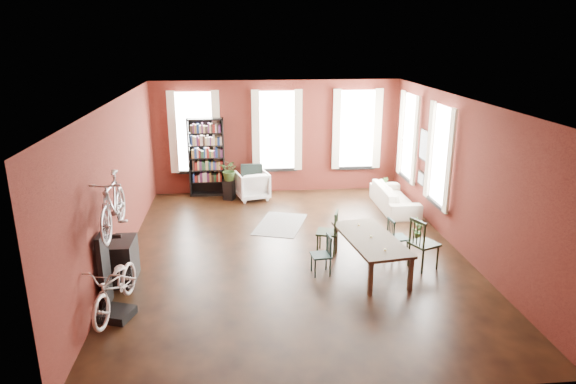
{
  "coord_description": "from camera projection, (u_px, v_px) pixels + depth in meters",
  "views": [
    {
      "loc": [
        -1.1,
        -9.88,
        4.47
      ],
      "look_at": [
        -0.07,
        0.6,
        1.17
      ],
      "focal_mm": 32.0,
      "sensor_mm": 36.0,
      "label": 1
    }
  ],
  "objects": [
    {
      "name": "plant_small",
      "position": [
        417.0,
        235.0,
        11.58
      ],
      "size": [
        0.38,
        0.53,
        0.17
      ],
      "primitive_type": "imported",
      "rotation": [
        0.0,
        0.0,
        0.28
      ],
      "color": "#315E25",
      "rests_on": "ground"
    },
    {
      "name": "dining_chair_c",
      "position": [
        424.0,
        243.0,
        10.02
      ],
      "size": [
        0.63,
        0.63,
        1.03
      ],
      "primitive_type": "cube",
      "rotation": [
        0.0,
        0.0,
        1.98
      ],
      "color": "#1F2F1C",
      "rests_on": "ground"
    },
    {
      "name": "console_table",
      "position": [
        124.0,
        261.0,
        9.54
      ],
      "size": [
        0.4,
        0.8,
        0.8
      ],
      "primitive_type": "cube",
      "color": "black",
      "rests_on": "ground"
    },
    {
      "name": "dining_chair_b",
      "position": [
        327.0,
        232.0,
        10.73
      ],
      "size": [
        0.54,
        0.54,
        0.92
      ],
      "primitive_type": "cube",
      "rotation": [
        0.0,
        0.0,
        -1.89
      ],
      "color": "#1C2F1B",
      "rests_on": "ground"
    },
    {
      "name": "cream_sofa",
      "position": [
        395.0,
        194.0,
        13.45
      ],
      "size": [
        0.61,
        2.08,
        0.81
      ],
      "primitive_type": "imported",
      "rotation": [
        0.0,
        0.0,
        1.57
      ],
      "color": "beige",
      "rests_on": "ground"
    },
    {
      "name": "dining_chair_a",
      "position": [
        321.0,
        255.0,
        9.79
      ],
      "size": [
        0.4,
        0.4,
        0.79
      ],
      "primitive_type": "cube",
      "rotation": [
        0.0,
        0.0,
        -1.47
      ],
      "color": "#1B3D39",
      "rests_on": "ground"
    },
    {
      "name": "dining_chair_d",
      "position": [
        398.0,
        237.0,
        10.59
      ],
      "size": [
        0.42,
        0.42,
        0.81
      ],
      "primitive_type": "cube",
      "rotation": [
        0.0,
        0.0,
        1.7
      ],
      "color": "#163130",
      "rests_on": "ground"
    },
    {
      "name": "bike_wall_rack",
      "position": [
        104.0,
        270.0,
        8.6
      ],
      "size": [
        0.16,
        0.6,
        1.3
      ],
      "primitive_type": "cube",
      "color": "black",
      "rests_on": "ground"
    },
    {
      "name": "plant_stand",
      "position": [
        229.0,
        190.0,
        14.24
      ],
      "size": [
        0.35,
        0.35,
        0.54
      ],
      "primitive_type": "cube",
      "rotation": [
        0.0,
        0.0,
        -0.37
      ],
      "color": "black",
      "rests_on": "ground"
    },
    {
      "name": "plant_on_stand",
      "position": [
        230.0,
        172.0,
        14.09
      ],
      "size": [
        0.74,
        0.77,
        0.47
      ],
      "primitive_type": "imported",
      "rotation": [
        0.0,
        0.0,
        -0.43
      ],
      "color": "#355622",
      "rests_on": "plant_stand"
    },
    {
      "name": "bookshelf",
      "position": [
        207.0,
        157.0,
        14.39
      ],
      "size": [
        1.0,
        0.32,
        2.2
      ],
      "primitive_type": "cube",
      "color": "black",
      "rests_on": "ground"
    },
    {
      "name": "bike_trainer",
      "position": [
        117.0,
        314.0,
        8.36
      ],
      "size": [
        0.61,
        0.61,
        0.14
      ],
      "primitive_type": "cube",
      "rotation": [
        0.0,
        0.0,
        -0.34
      ],
      "color": "black",
      "rests_on": "ground"
    },
    {
      "name": "bicycle_hung",
      "position": [
        111.0,
        185.0,
        8.18
      ],
      "size": [
        0.47,
        1.0,
        1.66
      ],
      "primitive_type": "imported",
      "color": "#A5A8AD",
      "rests_on": "bike_wall_rack"
    },
    {
      "name": "room",
      "position": [
        303.0,
        148.0,
        10.79
      ],
      "size": [
        9.0,
        9.04,
        3.22
      ],
      "color": "black",
      "rests_on": "ground"
    },
    {
      "name": "bicycle_floor",
      "position": [
        113.0,
        263.0,
        8.08
      ],
      "size": [
        0.73,
        0.97,
        1.69
      ],
      "primitive_type": "imported",
      "rotation": [
        0.0,
        0.0,
        -0.17
      ],
      "color": "beige",
      "rests_on": "bike_trainer"
    },
    {
      "name": "white_armchair",
      "position": [
        252.0,
        184.0,
        14.26
      ],
      "size": [
        1.0,
        0.96,
        0.86
      ],
      "primitive_type": "imported",
      "rotation": [
        0.0,
        0.0,
        3.38
      ],
      "color": "white",
      "rests_on": "ground"
    },
    {
      "name": "dining_table",
      "position": [
        370.0,
        254.0,
        9.95
      ],
      "size": [
        1.2,
        2.13,
        0.69
      ],
      "primitive_type": "cube",
      "rotation": [
        0.0,
        0.0,
        0.14
      ],
      "color": "#463A2A",
      "rests_on": "ground"
    },
    {
      "name": "plant_by_sofa",
      "position": [
        382.0,
        193.0,
        14.46
      ],
      "size": [
        0.39,
        0.63,
        0.27
      ],
      "primitive_type": "imported",
      "rotation": [
        0.0,
        0.0,
        -0.1
      ],
      "color": "#305B24",
      "rests_on": "ground"
    },
    {
      "name": "striped_rug",
      "position": [
        280.0,
        224.0,
        12.44
      ],
      "size": [
        1.49,
        1.88,
        0.01
      ],
      "primitive_type": "cube",
      "rotation": [
        0.0,
        0.0,
        -0.32
      ],
      "color": "black",
      "rests_on": "ground"
    }
  ]
}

